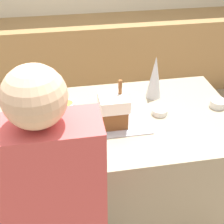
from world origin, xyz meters
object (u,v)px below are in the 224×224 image
at_px(candy_bowl_near_tray_left, 218,103).
at_px(candy_bowl_center_rear, 54,90).
at_px(gingerbread_house, 114,110).
at_px(candy_bowl_far_left, 31,99).
at_px(candy_bowl_near_tray_right, 160,111).
at_px(decorative_tree, 155,77).
at_px(baking_tray, 114,124).
at_px(candy_bowl_front_corner, 120,94).
at_px(candy_bowl_behind_tray, 68,105).
at_px(candy_bowl_beside_tree, 54,114).

height_order(candy_bowl_near_tray_left, candy_bowl_center_rear, candy_bowl_center_rear).
height_order(gingerbread_house, candy_bowl_far_left, gingerbread_house).
xyz_separation_m(gingerbread_house, candy_bowl_far_left, (-0.54, 0.38, -0.10)).
relative_size(candy_bowl_center_rear, candy_bowl_near_tray_right, 0.96).
bearing_deg(decorative_tree, baking_tray, -139.59).
relative_size(decorative_tree, candy_bowl_near_tray_left, 2.92).
height_order(baking_tray, candy_bowl_near_tray_left, candy_bowl_near_tray_left).
bearing_deg(candy_bowl_front_corner, candy_bowl_near_tray_right, -49.22).
distance_m(decorative_tree, candy_bowl_behind_tray, 0.66).
distance_m(candy_bowl_front_corner, candy_bowl_near_tray_left, 0.71).
height_order(gingerbread_house, candy_bowl_behind_tray, gingerbread_house).
relative_size(candy_bowl_far_left, candy_bowl_behind_tray, 1.33).
bearing_deg(decorative_tree, candy_bowl_front_corner, 173.27).
bearing_deg(candy_bowl_front_corner, candy_bowl_behind_tray, -168.09).
xyz_separation_m(candy_bowl_center_rear, candy_bowl_near_tray_right, (0.71, -0.40, -0.01)).
height_order(candy_bowl_center_rear, candy_bowl_near_tray_right, candy_bowl_center_rear).
relative_size(candy_bowl_beside_tree, candy_bowl_far_left, 0.94).
distance_m(decorative_tree, candy_bowl_near_tray_right, 0.27).
height_order(baking_tray, candy_bowl_near_tray_right, candy_bowl_near_tray_right).
distance_m(baking_tray, candy_bowl_beside_tree, 0.42).
bearing_deg(candy_bowl_beside_tree, decorative_tree, 11.02).
xyz_separation_m(gingerbread_house, candy_bowl_center_rear, (-0.38, 0.47, -0.09)).
bearing_deg(candy_bowl_center_rear, candy_bowl_beside_tree, -91.06).
xyz_separation_m(gingerbread_house, candy_bowl_behind_tray, (-0.29, 0.25, -0.10)).
xyz_separation_m(candy_bowl_beside_tree, candy_bowl_near_tray_left, (1.15, -0.07, 0.01)).
distance_m(gingerbread_house, candy_bowl_far_left, 0.67).
bearing_deg(baking_tray, candy_bowl_beside_tree, 157.36).
bearing_deg(candy_bowl_far_left, candy_bowl_beside_tree, -54.37).
bearing_deg(candy_bowl_front_corner, candy_bowl_beside_tree, -160.54).
xyz_separation_m(decorative_tree, candy_bowl_near_tray_right, (-0.02, -0.23, -0.14)).
xyz_separation_m(gingerbread_house, candy_bowl_beside_tree, (-0.38, 0.16, -0.10)).
distance_m(candy_bowl_behind_tray, candy_bowl_near_tray_right, 0.65).
bearing_deg(gingerbread_house, decorative_tree, 40.42).
xyz_separation_m(candy_bowl_beside_tree, candy_bowl_front_corner, (0.49, 0.17, 0.00)).
bearing_deg(candy_bowl_beside_tree, candy_bowl_near_tray_right, -7.16).
distance_m(candy_bowl_beside_tree, candy_bowl_near_tray_left, 1.16).
distance_m(candy_bowl_near_tray_left, candy_bowl_center_rear, 1.21).
relative_size(gingerbread_house, candy_bowl_front_corner, 2.36).
bearing_deg(candy_bowl_center_rear, candy_bowl_behind_tray, -67.59).
bearing_deg(candy_bowl_behind_tray, candy_bowl_near_tray_right, -16.17).
bearing_deg(candy_bowl_near_tray_right, candy_bowl_front_corner, 130.78).
xyz_separation_m(baking_tray, decorative_tree, (0.36, 0.30, 0.16)).
bearing_deg(gingerbread_house, candy_bowl_front_corner, 72.10).
bearing_deg(gingerbread_house, candy_bowl_near_tray_left, 6.42).
relative_size(candy_bowl_front_corner, candy_bowl_behind_tray, 1.31).
distance_m(baking_tray, candy_bowl_near_tray_right, 0.34).
relative_size(decorative_tree, candy_bowl_beside_tree, 2.61).
relative_size(gingerbread_house, candy_bowl_far_left, 2.32).
distance_m(gingerbread_house, candy_bowl_center_rear, 0.61).
bearing_deg(candy_bowl_behind_tray, candy_bowl_beside_tree, -136.84).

